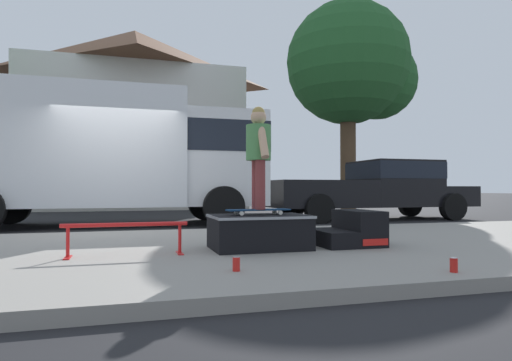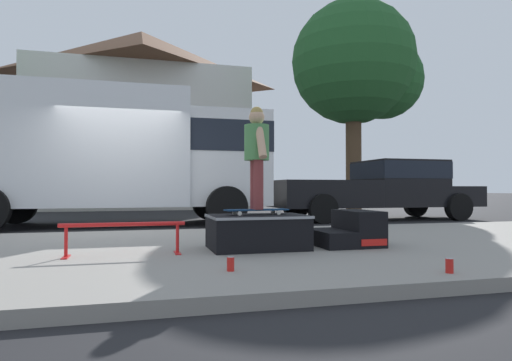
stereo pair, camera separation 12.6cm
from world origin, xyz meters
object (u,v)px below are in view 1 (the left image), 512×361
street_tree_main (354,68)px  grind_rail (126,231)px  skate_box (259,231)px  skateboard (258,210)px  soda_can (454,265)px  box_truck (114,151)px  skater_kid (258,149)px  soda_can_b (236,264)px  kicker_ramp (350,231)px  pickup_truck_black (376,187)px

street_tree_main → grind_rail: bearing=-130.3°
skate_box → street_tree_main: 12.33m
skateboard → soda_can: (1.17, -1.95, -0.40)m
soda_can → box_truck: size_ratio=0.02×
box_truck → skater_kid: bearing=-71.5°
skateboard → skater_kid: bearing=-63.4°
skateboard → soda_can_b: bearing=-114.1°
kicker_ramp → street_tree_main: street_tree_main is taller
skate_box → grind_rail: bearing=-175.5°
skateboard → street_tree_main: street_tree_main is taller
grind_rail → skater_kid: 1.82m
kicker_ramp → skate_box: bearing=180.0°
skate_box → soda_can: size_ratio=9.13×
skate_box → pickup_truck_black: bearing=48.0°
box_truck → street_tree_main: size_ratio=0.90×
soda_can_b → pickup_truck_black: pickup_truck_black is taller
skate_box → grind_rail: (-1.53, -0.12, 0.05)m
soda_can → box_truck: (-3.00, 7.42, 1.52)m
kicker_ramp → soda_can: bearing=-91.2°
skateboard → soda_can: 2.31m
skater_kid → box_truck: (-1.83, 5.46, 0.37)m
grind_rail → soda_can: bearing=-33.2°
grind_rail → soda_can_b: size_ratio=10.43×
soda_can → street_tree_main: street_tree_main is taller
skate_box → skater_kid: size_ratio=0.92×
soda_can_b → street_tree_main: size_ratio=0.02×
skater_kid → street_tree_main: 11.92m
skate_box → kicker_ramp: 1.22m
skateboard → skate_box: bearing=-99.1°
skate_box → kicker_ramp: size_ratio=1.44×
kicker_ramp → skater_kid: (-1.21, 0.06, 1.02)m
grind_rail → street_tree_main: 13.27m
skate_box → soda_can_b: (-0.61, -1.32, -0.15)m
kicker_ramp → box_truck: bearing=118.8°
kicker_ramp → skateboard: skateboard is taller
soda_can_b → pickup_truck_black: (5.66, 6.94, 0.71)m
skate_box → street_tree_main: (6.44, 9.29, 4.94)m
skateboard → box_truck: bearing=108.5°
grind_rail → skateboard: skateboard is taller
skate_box → skater_kid: skater_kid is taller
skate_box → soda_can: 2.24m
skate_box → pickup_truck_black: pickup_truck_black is taller
soda_can_b → skater_kid: bearing=65.9°
skater_kid → skateboard: bearing=116.6°
kicker_ramp → soda_can_b: kicker_ramp is taller
box_truck → soda_can: bearing=-68.0°
skate_box → soda_can: bearing=-58.1°
soda_can_b → box_truck: bearing=100.1°
skater_kid → box_truck: size_ratio=0.18×
grind_rail → pickup_truck_black: bearing=41.1°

